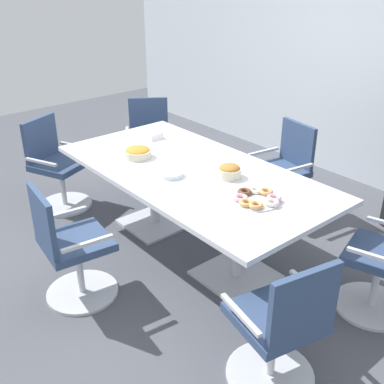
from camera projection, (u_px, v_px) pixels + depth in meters
name	position (u px, v px, depth m)	size (l,w,h in m)	color
ground_plane	(192.00, 248.00, 4.17)	(10.00, 10.00, 0.01)	#4C4F56
back_wall	(367.00, 54.00, 4.93)	(8.00, 0.10, 2.80)	silver
conference_table	(192.00, 184.00, 3.89)	(2.40, 1.20, 0.75)	silver
office_chair_1	(283.00, 175.00, 4.59)	(0.62, 0.62, 0.91)	silver
office_chair_2	(149.00, 145.00, 5.32)	(0.75, 0.75, 0.91)	silver
office_chair_3	(57.00, 169.00, 4.73)	(0.71, 0.71, 0.91)	silver
office_chair_4	(70.00, 251.00, 3.40)	(0.60, 0.60, 0.91)	silver
office_chair_5	(280.00, 330.00, 2.67)	(0.64, 0.64, 0.91)	silver
snack_bowl_pretzels	(229.00, 171.00, 3.69)	(0.19, 0.19, 0.11)	beige
snack_bowl_chips_orange	(138.00, 152.00, 4.07)	(0.24, 0.24, 0.09)	beige
donut_platter	(257.00, 198.00, 3.34)	(0.34, 0.34, 0.04)	white
plate_stack	(171.00, 174.00, 3.72)	(0.19, 0.19, 0.04)	white
napkin_pile	(153.00, 135.00, 4.51)	(0.15, 0.15, 0.06)	white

